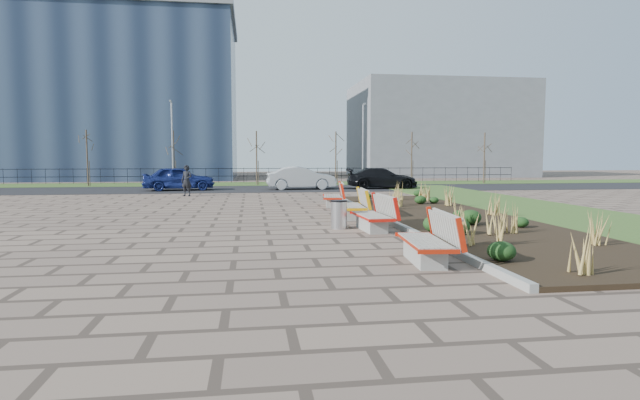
{
  "coord_description": "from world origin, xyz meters",
  "views": [
    {
      "loc": [
        -0.47,
        -11.13,
        2.15
      ],
      "look_at": [
        1.5,
        3.0,
        0.9
      ],
      "focal_mm": 28.0,
      "sensor_mm": 36.0,
      "label": 1
    }
  ],
  "objects": [
    {
      "name": "tree_e",
      "position": [
        12.0,
        26.5,
        2.04
      ],
      "size": [
        1.4,
        1.4,
        4.0
      ],
      "primitive_type": null,
      "color": "#4C3D2D",
      "rests_on": "grass_verge_far"
    },
    {
      "name": "lamp_west",
      "position": [
        -6.0,
        26.0,
        3.04
      ],
      "size": [
        0.24,
        0.6,
        6.0
      ],
      "primitive_type": null,
      "color": "gray",
      "rests_on": "grass_verge_far"
    },
    {
      "name": "building_glass",
      "position": [
        -22.0,
        40.0,
        7.5
      ],
      "size": [
        40.0,
        14.0,
        15.0
      ],
      "primitive_type": "cube",
      "color": "#192338",
      "rests_on": "ground"
    },
    {
      "name": "tree_c",
      "position": [
        0.0,
        26.5,
        2.04
      ],
      "size": [
        1.4,
        1.4,
        4.0
      ],
      "primitive_type": null,
      "color": "#4C3D2D",
      "rests_on": "grass_verge_far"
    },
    {
      "name": "car_black",
      "position": [
        8.2,
        21.17,
        0.7
      ],
      "size": [
        4.85,
        2.34,
        1.36
      ],
      "primitive_type": "imported",
      "rotation": [
        0.0,
        0.0,
        1.48
      ],
      "color": "black",
      "rests_on": "road"
    },
    {
      "name": "bench_d",
      "position": [
        3.0,
        9.94,
        0.5
      ],
      "size": [
        1.18,
        2.2,
        1.0
      ],
      "primitive_type": null,
      "rotation": [
        0.0,
        0.0,
        -0.14
      ],
      "color": "red",
      "rests_on": "ground"
    },
    {
      "name": "pedestrian",
      "position": [
        -3.9,
        16.61,
        0.84
      ],
      "size": [
        0.72,
        0.61,
        1.69
      ],
      "primitive_type": "imported",
      "rotation": [
        0.0,
        0.0,
        -0.4
      ],
      "color": "black",
      "rests_on": "ground"
    },
    {
      "name": "planting_curb",
      "position": [
        3.92,
        5.0,
        0.07
      ],
      "size": [
        0.16,
        18.0,
        0.15
      ],
      "primitive_type": "cube",
      "color": "gray",
      "rests_on": "ground"
    },
    {
      "name": "railing_fence",
      "position": [
        0.0,
        29.5,
        0.64
      ],
      "size": [
        44.0,
        0.1,
        1.2
      ],
      "primitive_type": null,
      "color": "black",
      "rests_on": "grass_verge_far"
    },
    {
      "name": "bench_c",
      "position": [
        3.0,
        5.76,
        0.5
      ],
      "size": [
        1.05,
        2.16,
        1.0
      ],
      "primitive_type": null,
      "rotation": [
        0.0,
        0.0,
        -0.07
      ],
      "color": "#FFB30D",
      "rests_on": "ground"
    },
    {
      "name": "tree_b",
      "position": [
        -6.0,
        26.5,
        2.04
      ],
      "size": [
        1.4,
        1.4,
        4.0
      ],
      "primitive_type": null,
      "color": "#4C3D2D",
      "rests_on": "grass_verge_far"
    },
    {
      "name": "bench_b",
      "position": [
        3.0,
        2.9,
        0.5
      ],
      "size": [
        1.0,
        2.14,
        1.0
      ],
      "primitive_type": null,
      "rotation": [
        0.0,
        0.0,
        0.05
      ],
      "color": "red",
      "rests_on": "ground"
    },
    {
      "name": "ground",
      "position": [
        0.0,
        0.0,
        0.0
      ],
      "size": [
        120.0,
        120.0,
        0.0
      ],
      "primitive_type": "plane",
      "color": "#725D4E",
      "rests_on": "ground"
    },
    {
      "name": "building_grey",
      "position": [
        20.0,
        42.0,
        5.0
      ],
      "size": [
        18.0,
        12.0,
        10.0
      ],
      "primitive_type": "cube",
      "color": "slate",
      "rests_on": "ground"
    },
    {
      "name": "grass_verge_near",
      "position": [
        11.0,
        5.0,
        0.02
      ],
      "size": [
        5.0,
        38.0,
        0.04
      ],
      "primitive_type": "cube",
      "color": "#33511E",
      "rests_on": "ground"
    },
    {
      "name": "tree_a",
      "position": [
        -12.0,
        26.5,
        2.04
      ],
      "size": [
        1.4,
        1.4,
        4.0
      ],
      "primitive_type": null,
      "color": "#4C3D2D",
      "rests_on": "grass_verge_far"
    },
    {
      "name": "road",
      "position": [
        0.0,
        22.0,
        0.01
      ],
      "size": [
        80.0,
        7.0,
        0.02
      ],
      "primitive_type": "cube",
      "color": "black",
      "rests_on": "ground"
    },
    {
      "name": "car_silver",
      "position": [
        2.8,
        21.14,
        0.75
      ],
      "size": [
        4.51,
        1.69,
        1.47
      ],
      "primitive_type": "imported",
      "rotation": [
        0.0,
        0.0,
        1.6
      ],
      "color": "#A3A7AB",
      "rests_on": "road"
    },
    {
      "name": "planting_bed",
      "position": [
        6.25,
        5.0,
        0.05
      ],
      "size": [
        4.5,
        18.0,
        0.1
      ],
      "primitive_type": "cube",
      "color": "black",
      "rests_on": "ground"
    },
    {
      "name": "tree_f",
      "position": [
        18.0,
        26.5,
        2.04
      ],
      "size": [
        1.4,
        1.4,
        4.0
      ],
      "primitive_type": null,
      "color": "#4C3D2D",
      "rests_on": "grass_verge_far"
    },
    {
      "name": "tree_d",
      "position": [
        6.0,
        26.5,
        2.04
      ],
      "size": [
        1.4,
        1.4,
        4.0
      ],
      "primitive_type": null,
      "color": "#4C3D2D",
      "rests_on": "grass_verge_far"
    },
    {
      "name": "grass_verge_far",
      "position": [
        0.0,
        28.0,
        0.02
      ],
      "size": [
        80.0,
        5.0,
        0.04
      ],
      "primitive_type": "cube",
      "color": "#33511E",
      "rests_on": "ground"
    },
    {
      "name": "litter_bin",
      "position": [
        2.12,
        3.39,
        0.41
      ],
      "size": [
        0.48,
        0.48,
        0.83
      ],
      "primitive_type": "cylinder",
      "color": "#B2B2B7",
      "rests_on": "ground"
    },
    {
      "name": "lamp_east",
      "position": [
        8.0,
        26.0,
        3.04
      ],
      "size": [
        0.24,
        0.6,
        6.0
      ],
      "primitive_type": null,
      "color": "gray",
      "rests_on": "grass_verge_far"
    },
    {
      "name": "car_blue",
      "position": [
        -4.94,
        21.19,
        0.77
      ],
      "size": [
        4.59,
        2.32,
        1.5
      ],
      "primitive_type": "imported",
      "rotation": [
        0.0,
        0.0,
        1.7
      ],
      "color": "navy",
      "rests_on": "road"
    },
    {
      "name": "bench_a",
      "position": [
        3.0,
        -1.55,
        0.5
      ],
      "size": [
        1.08,
        2.17,
        1.0
      ],
      "primitive_type": null,
      "rotation": [
        0.0,
        0.0,
        -0.09
      ],
      "color": "#B2210B",
      "rests_on": "ground"
    }
  ]
}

